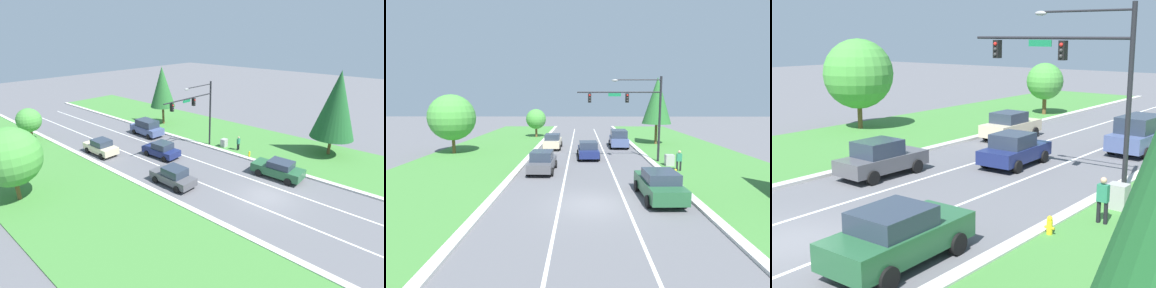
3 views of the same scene
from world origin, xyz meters
TOP-DOWN VIEW (x-y plane):
  - ground_plane at (0.00, 0.00)m, footprint 160.00×160.00m
  - curb_strip_right at (5.65, 0.00)m, footprint 0.50×90.00m
  - curb_strip_left at (-5.65, 0.00)m, footprint 0.50×90.00m
  - grass_verge_left at (-10.90, 0.00)m, footprint 10.00×90.00m
  - lane_stripe_inner_left at (-1.80, 0.00)m, footprint 0.14×81.00m
  - lane_stripe_inner_right at (1.80, 0.00)m, footprint 0.14×81.00m
  - traffic_signal_mast at (4.17, 10.97)m, footprint 7.37×0.41m
  - slate_blue_suv at (3.79, 19.41)m, footprint 2.32×4.88m
  - champagne_sedan at (-3.85, 18.22)m, footprint 2.00×4.39m
  - navy_sedan at (0.04, 12.66)m, footprint 2.15×4.28m
  - forest_sedan at (3.78, 0.94)m, footprint 2.20×4.68m
  - graphite_sedan at (-3.63, 7.22)m, footprint 2.03×4.36m
  - utility_cabinet at (6.79, 9.21)m, footprint 0.70×0.60m
  - pedestrian at (6.98, 7.38)m, footprint 0.40×0.23m
  - fire_hydrant at (6.10, 5.38)m, footprint 0.34×0.20m
  - conifer_near_right_tree at (8.64, 21.42)m, footprint 3.52×3.52m
  - oak_near_left_tree at (-7.20, 28.17)m, footprint 2.89×2.89m
  - oak_far_left_tree at (-13.68, 14.70)m, footprint 4.64×4.64m

SIDE VIEW (x-z plane):
  - ground_plane at x=0.00m, z-range 0.00..0.00m
  - lane_stripe_inner_left at x=-1.80m, z-range 0.00..0.01m
  - lane_stripe_inner_right at x=1.80m, z-range 0.00..0.01m
  - grass_verge_left at x=-10.90m, z-range 0.00..0.08m
  - curb_strip_right at x=5.65m, z-range 0.00..0.15m
  - curb_strip_left at x=-5.65m, z-range 0.00..0.15m
  - fire_hydrant at x=6.10m, z-range -0.01..0.69m
  - utility_cabinet at x=6.79m, z-range 0.00..1.01m
  - navy_sedan at x=0.04m, z-range -0.01..1.62m
  - graphite_sedan at x=-3.63m, z-range -0.02..1.67m
  - champagne_sedan at x=-3.85m, z-range -0.01..1.69m
  - forest_sedan at x=3.78m, z-range 0.01..1.69m
  - pedestrian at x=6.98m, z-range 0.09..1.78m
  - slate_blue_suv at x=3.79m, z-range 0.01..2.04m
  - oak_near_left_tree at x=-7.20m, z-range 0.61..4.76m
  - oak_far_left_tree at x=-13.68m, z-range 0.71..6.80m
  - traffic_signal_mast at x=4.17m, z-range 1.26..8.83m
  - conifer_near_right_tree at x=8.64m, z-range 1.28..9.52m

